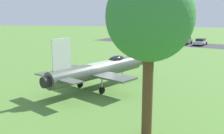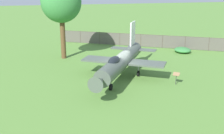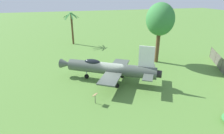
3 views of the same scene
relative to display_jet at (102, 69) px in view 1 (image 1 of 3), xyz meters
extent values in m
plane|color=#568438|center=(-0.18, -0.29, -1.80)|extent=(200.00, 200.00, 0.00)
cube|color=#38383D|center=(5.91, 37.91, -1.80)|extent=(33.71, 19.79, 0.00)
cylinder|color=#4C564C|center=(-0.18, -0.29, -0.05)|extent=(7.16, 10.34, 1.48)
cone|color=#4C564C|center=(3.09, 5.00, -0.05)|extent=(1.91, 2.02, 1.26)
cylinder|color=black|center=(-3.27, -5.29, -0.05)|extent=(1.07, 0.98, 0.89)
ellipsoid|color=black|center=(1.12, 1.81, 0.58)|extent=(1.92, 2.34, 0.84)
cube|color=white|center=(-2.43, -3.93, 1.95)|extent=(1.06, 1.61, 2.51)
cube|color=#4C564C|center=(-2.55, 0.51, -0.23)|extent=(3.96, 3.52, 0.16)
cube|color=#4C564C|center=(1.59, -2.05, -0.23)|extent=(3.96, 3.52, 0.16)
cube|color=#4C564C|center=(-4.06, -3.45, 0.10)|extent=(2.11, 1.88, 0.10)
cube|color=#4C564C|center=(-1.27, -5.17, 0.10)|extent=(2.11, 1.88, 0.10)
cylinder|color=#A5A8AD|center=(1.59, 2.58, -0.85)|extent=(0.12, 0.12, 1.30)
cylinder|color=black|center=(1.59, 2.58, -1.50)|extent=(0.47, 0.61, 0.60)
cylinder|color=#A5A8AD|center=(-2.00, -0.50, -0.85)|extent=(0.12, 0.12, 1.30)
cylinder|color=black|center=(-2.00, -0.50, -1.50)|extent=(0.47, 0.61, 0.60)
cylinder|color=#A5A8AD|center=(0.45, -2.01, -0.85)|extent=(0.12, 0.12, 1.30)
cylinder|color=black|center=(0.45, -2.01, -1.50)|extent=(0.47, 0.61, 0.60)
cylinder|color=brown|center=(4.74, -9.42, 0.98)|extent=(0.61, 0.61, 5.55)
ellipsoid|color=#387F3D|center=(4.74, -9.42, 5.07)|extent=(4.80, 4.14, 4.93)
cylinder|color=#333333|center=(-4.57, 2.62, -1.35)|extent=(0.06, 0.06, 0.90)
cube|color=olive|center=(-4.57, 2.62, -0.78)|extent=(0.71, 0.69, 0.25)
cube|color=#B2B5BA|center=(13.64, 34.80, -1.17)|extent=(3.37, 4.56, 0.61)
cube|color=black|center=(13.77, 35.10, -0.64)|extent=(2.32, 2.61, 0.45)
cylinder|color=black|center=(14.01, 33.16, -1.48)|extent=(0.45, 0.68, 0.64)
cylinder|color=black|center=(12.23, 33.90, -1.48)|extent=(0.45, 0.68, 0.64)
cylinder|color=black|center=(15.06, 35.69, -1.48)|extent=(0.45, 0.68, 0.64)
cylinder|color=black|center=(13.28, 36.43, -1.48)|extent=(0.45, 0.68, 0.64)
cube|color=slate|center=(10.64, 36.00, -1.14)|extent=(3.58, 5.10, 0.69)
cube|color=black|center=(10.80, 36.35, -0.54)|extent=(2.38, 2.88, 0.51)
cylinder|color=black|center=(10.80, 34.20, -1.48)|extent=(0.46, 0.67, 0.64)
cylinder|color=black|center=(9.19, 34.92, -1.48)|extent=(0.46, 0.67, 0.64)
cylinder|color=black|center=(12.10, 37.08, -1.48)|extent=(0.46, 0.67, 0.64)
cylinder|color=black|center=(10.49, 37.81, -1.48)|extent=(0.46, 0.67, 0.64)
cube|color=#1E6B3D|center=(7.52, 37.26, -1.18)|extent=(3.53, 4.87, 0.60)
cube|color=black|center=(7.38, 36.93, -0.65)|extent=(2.40, 2.77, 0.46)
cylinder|color=black|center=(7.22, 38.99, -1.48)|extent=(0.45, 0.67, 0.64)
cylinder|color=black|center=(8.99, 38.24, -1.48)|extent=(0.45, 0.67, 0.64)
cylinder|color=black|center=(6.06, 36.28, -1.48)|extent=(0.45, 0.67, 0.64)
cylinder|color=black|center=(7.83, 35.53, -1.48)|extent=(0.45, 0.67, 0.64)
cube|color=black|center=(4.34, 38.54, -1.13)|extent=(3.53, 4.83, 0.69)
cube|color=black|center=(4.50, 38.87, -0.51)|extent=(2.34, 2.75, 0.57)
cylinder|color=black|center=(4.50, 36.82, -1.48)|extent=(0.47, 0.67, 0.64)
cylinder|color=black|center=(2.91, 37.57, -1.48)|extent=(0.47, 0.67, 0.64)
cylinder|color=black|center=(5.78, 39.51, -1.48)|extent=(0.47, 0.67, 0.64)
cylinder|color=black|center=(4.19, 40.26, -1.48)|extent=(0.47, 0.67, 0.64)
cube|color=silver|center=(1.09, 39.85, -1.19)|extent=(3.26, 4.39, 0.58)
cube|color=black|center=(1.23, 40.14, -0.65)|extent=(2.19, 2.52, 0.50)
cylinder|color=black|center=(1.30, 38.28, -1.48)|extent=(0.47, 0.67, 0.64)
cylinder|color=black|center=(-0.25, 39.00, -1.48)|extent=(0.47, 0.67, 0.64)
cylinder|color=black|center=(2.43, 40.70, -1.48)|extent=(0.47, 0.67, 0.64)
cylinder|color=black|center=(0.88, 41.42, -1.48)|extent=(0.47, 0.67, 0.64)
cube|color=red|center=(-1.64, 40.95, -1.15)|extent=(3.53, 4.81, 0.66)
cube|color=black|center=(-1.49, 41.27, -0.53)|extent=(2.34, 2.75, 0.58)
cylinder|color=black|center=(-1.49, 39.23, -1.48)|extent=(0.48, 0.67, 0.64)
cylinder|color=black|center=(-3.08, 40.00, -1.48)|extent=(0.48, 0.67, 0.64)
cylinder|color=black|center=(-0.21, 41.91, -1.48)|extent=(0.48, 0.67, 0.64)
cylinder|color=black|center=(-1.79, 42.67, -1.48)|extent=(0.48, 0.67, 0.64)
camera|label=1|loc=(5.35, -24.22, 5.38)|focal=43.19mm
camera|label=2|loc=(6.89, 24.79, 7.19)|focal=44.83mm
camera|label=3|loc=(-20.47, 5.38, 8.78)|focal=29.28mm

